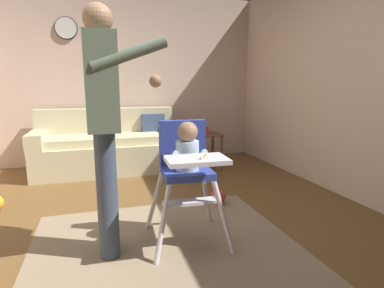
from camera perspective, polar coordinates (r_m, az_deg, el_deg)
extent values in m
cube|color=brown|center=(2.65, -7.32, -17.23)|extent=(5.90, 6.91, 0.10)
cube|color=beige|center=(5.02, -13.11, 11.55)|extent=(5.10, 0.06, 2.57)
cube|color=beige|center=(3.66, 27.73, 11.04)|extent=(0.06, 5.91, 2.57)
cube|color=#917C5F|center=(2.21, -3.17, -21.75)|extent=(1.95, 2.27, 0.01)
cube|color=beige|center=(4.53, -15.02, -2.27)|extent=(1.95, 0.84, 0.40)
cube|color=beige|center=(4.79, -15.43, 3.61)|extent=(1.95, 0.22, 0.46)
cube|color=beige|center=(4.54, -26.42, 0.84)|extent=(0.20, 0.84, 0.20)
cube|color=beige|center=(4.59, -4.11, 2.04)|extent=(0.20, 0.84, 0.20)
cube|color=beige|center=(4.44, -20.53, 0.51)|extent=(0.76, 0.60, 0.11)
cube|color=beige|center=(4.47, -9.81, 1.09)|extent=(0.76, 0.60, 0.11)
cube|color=#3D4C75|center=(4.73, -7.16, 3.46)|extent=(0.34, 0.11, 0.34)
cylinder|color=white|center=(2.20, -5.39, -14.36)|extent=(0.18, 0.16, 0.53)
cylinder|color=white|center=(2.29, 5.84, -13.23)|extent=(0.16, 0.18, 0.53)
cylinder|color=white|center=(2.60, -6.87, -10.32)|extent=(0.16, 0.18, 0.53)
cylinder|color=white|center=(2.68, 2.63, -9.56)|extent=(0.18, 0.16, 0.53)
cube|color=#2F409C|center=(2.34, -0.97, -5.26)|extent=(0.38, 0.38, 0.05)
cube|color=#2F409C|center=(2.43, -1.78, 0.26)|extent=(0.36, 0.09, 0.35)
cube|color=white|center=(2.02, 0.87, -2.96)|extent=(0.41, 0.28, 0.03)
cube|color=white|center=(2.30, -0.33, -10.66)|extent=(0.40, 0.12, 0.02)
cylinder|color=silver|center=(2.28, -0.86, -2.13)|extent=(0.18, 0.18, 0.22)
sphere|color=#997051|center=(2.24, -0.82, 2.24)|extent=(0.15, 0.15, 0.15)
cylinder|color=silver|center=(2.22, -3.27, -2.22)|extent=(0.05, 0.15, 0.10)
cylinder|color=silver|center=(2.27, 1.95, -1.94)|extent=(0.05, 0.15, 0.10)
cylinder|color=#C67A23|center=(2.03, 2.14, -2.30)|extent=(0.09, 0.11, 0.01)
cube|color=white|center=(1.97, 1.66, -2.44)|extent=(0.02, 0.03, 0.02)
cylinder|color=#3B485B|center=(2.22, -15.31, -9.21)|extent=(0.14, 0.14, 0.90)
cylinder|color=#3B485B|center=(2.33, -15.45, -8.23)|extent=(0.14, 0.14, 0.90)
cube|color=#576753|center=(2.15, -16.40, 10.73)|extent=(0.20, 0.40, 0.62)
sphere|color=#997051|center=(2.19, -16.99, 21.25)|extent=(0.19, 0.19, 0.19)
cylinder|color=#576753|center=(1.99, -11.49, 15.89)|extent=(0.48, 0.08, 0.23)
sphere|color=#997051|center=(2.01, -6.73, 11.41)|extent=(0.08, 0.08, 0.08)
cylinder|color=#576753|center=(2.39, -16.57, 10.67)|extent=(0.07, 0.07, 0.56)
sphere|color=#D13D33|center=(3.20, 4.83, -9.66)|extent=(0.15, 0.15, 0.15)
cube|color=brown|center=(4.39, 2.58, 1.79)|extent=(0.40, 0.40, 0.02)
cylinder|color=brown|center=(4.23, 1.16, -2.14)|extent=(0.04, 0.04, 0.50)
cylinder|color=brown|center=(4.34, 5.43, -1.83)|extent=(0.04, 0.04, 0.50)
cylinder|color=brown|center=(4.54, -0.19, -1.23)|extent=(0.04, 0.04, 0.50)
cylinder|color=brown|center=(4.65, 3.82, -0.97)|extent=(0.04, 0.04, 0.50)
cylinder|color=#D13D33|center=(4.38, 2.64, 2.57)|extent=(0.07, 0.07, 0.10)
cylinder|color=white|center=(5.03, -22.19, 19.15)|extent=(0.29, 0.03, 0.29)
cylinder|color=black|center=(5.04, -22.17, 19.12)|extent=(0.31, 0.02, 0.31)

